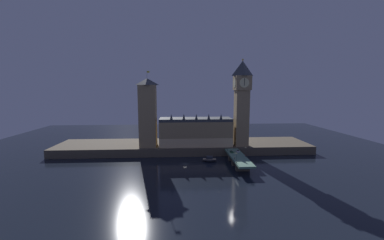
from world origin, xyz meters
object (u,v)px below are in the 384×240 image
Objects in this scene: clock_tower at (242,100)px; street_lamp_mid at (246,150)px; car_southbound_trail at (238,151)px; pedestrian_far_rail at (227,150)px; car_northbound_lead at (232,152)px; victoria_tower at (148,113)px; boat_upstream at (209,160)px; pedestrian_mid_walk at (246,156)px; street_lamp_near at (236,157)px; pedestrian_near_rail at (234,158)px.

street_lamp_mid is at bearing -98.60° from clock_tower.
car_southbound_trail is 2.40× the size of pedestrian_far_rail.
clock_tower reaches higher than car_northbound_lead.
boat_upstream is (48.52, -23.92, -33.66)m from victoria_tower.
clock_tower is at bearing 37.13° from boat_upstream.
car_northbound_lead is (-12.40, -20.82, -38.08)m from clock_tower.
victoria_tower is 37.82× the size of pedestrian_mid_walk.
car_northbound_lead is 2.51× the size of pedestrian_far_rail.
street_lamp_mid is (10.37, 14.72, 0.08)m from street_lamp_near.
victoria_tower is 79.01m from car_southbound_trail.
street_lamp_near is at bearing -127.57° from pedestrian_mid_walk.
pedestrian_far_rail is (-14.80, -16.43, -37.88)m from clock_tower.
pedestrian_mid_walk is 3.93m from street_lamp_mid.
street_lamp_mid is at bearing -20.76° from boat_upstream.
boat_upstream is at bearing 155.43° from pedestrian_mid_walk.
pedestrian_near_rail is at bearing 86.74° from street_lamp_near.
street_lamp_mid is (9.97, -15.50, 3.53)m from pedestrian_far_rail.
street_lamp_mid is 0.61× the size of boat_upstream.
pedestrian_near_rail is (-7.18, -19.42, 0.26)m from car_southbound_trail.
car_southbound_trail is at bearing 100.06° from pedestrian_mid_walk.
boat_upstream is at bearing 131.05° from pedestrian_near_rail.
street_lamp_near is 29.62m from boat_upstream.
pedestrian_near_rail is 1.09× the size of pedestrian_mid_walk.
pedestrian_far_rail is at bearing 119.00° from pedestrian_mid_walk.
pedestrian_far_rail is 30.42m from street_lamp_near.
clock_tower is 78.87m from victoria_tower.
victoria_tower is 5.45× the size of boat_upstream.
clock_tower is 10.57× the size of street_lamp_near.
victoria_tower reaches higher than pedestrian_mid_walk.
clock_tower reaches higher than pedestrian_mid_walk.
car_southbound_trail is 2.30× the size of pedestrian_mid_walk.
pedestrian_near_rail is 13.04m from street_lamp_mid.
street_lamp_near is at bearing -90.76° from pedestrian_far_rail.
street_lamp_mid is 28.16m from boat_upstream.
clock_tower is 45.14m from car_northbound_lead.
pedestrian_mid_walk is 19.74m from pedestrian_far_rail.
clock_tower is 43.72m from car_southbound_trail.
victoria_tower is at bearing 162.97° from car_southbound_trail.
pedestrian_mid_walk is (73.00, -35.11, -27.92)m from victoria_tower.
victoria_tower is at bearing 147.09° from pedestrian_near_rail.
pedestrian_mid_walk is (2.39, -13.49, 0.17)m from car_southbound_trail.
victoria_tower reaches higher than street_lamp_near.
car_southbound_trail is 12.60m from street_lamp_mid.
street_lamp_mid reaches higher than boat_upstream.
clock_tower is 43.84× the size of pedestrian_mid_walk.
pedestrian_near_rail is 0.16× the size of boat_upstream.
pedestrian_far_rail is (-9.57, 17.26, -0.04)m from pedestrian_mid_walk.
car_northbound_lead is 18.95m from pedestrian_near_rail.
victoria_tower is (-78.23, 1.43, -9.92)m from clock_tower.
street_lamp_near reaches higher than car_southbound_trail.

